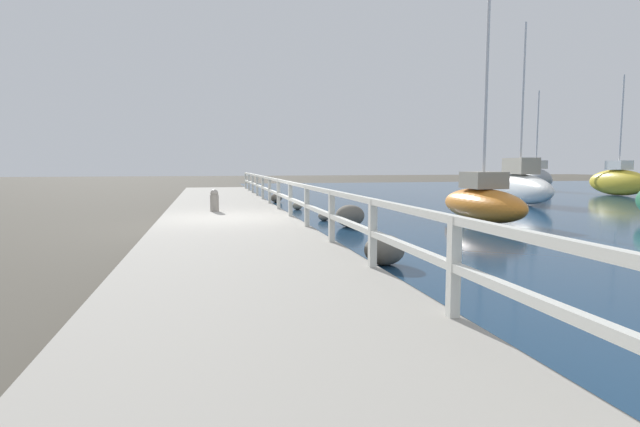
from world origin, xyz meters
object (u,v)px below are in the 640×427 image
(sailboat_white, at_px, (520,185))
(sailboat_yellow, at_px, (618,181))
(mooring_bollard, at_px, (214,200))
(sailboat_orange, at_px, (483,202))
(sailboat_gray, at_px, (535,178))

(sailboat_white, bearing_deg, sailboat_yellow, 36.45)
(mooring_bollard, distance_m, sailboat_orange, 7.90)
(sailboat_gray, xyz_separation_m, sailboat_yellow, (1.15, -5.32, -0.02))
(sailboat_orange, bearing_deg, sailboat_white, 49.60)
(sailboat_white, xyz_separation_m, sailboat_gray, (7.33, 9.02, 0.02))
(mooring_bollard, bearing_deg, sailboat_yellow, 18.73)
(mooring_bollard, distance_m, sailboat_gray, 23.66)
(sailboat_orange, bearing_deg, sailboat_yellow, 36.17)
(sailboat_white, height_order, sailboat_gray, sailboat_white)
(sailboat_white, bearing_deg, mooring_bollard, -151.77)
(sailboat_gray, bearing_deg, mooring_bollard, -140.81)
(sailboat_orange, height_order, sailboat_gray, sailboat_orange)
(sailboat_white, distance_m, sailboat_gray, 11.62)
(sailboat_orange, distance_m, sailboat_yellow, 16.69)
(sailboat_orange, distance_m, sailboat_gray, 19.45)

